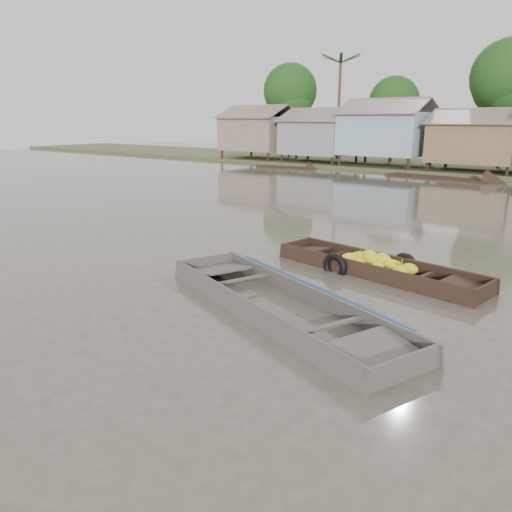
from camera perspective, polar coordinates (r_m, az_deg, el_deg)
The scene contains 3 objects.
ground at distance 10.80m, azimuth 1.39°, elevation -5.32°, with size 120.00×120.00×0.00m, color #4A4439.
banana_boat at distance 13.11m, azimuth 13.28°, elevation -1.23°, with size 5.75×2.14×0.78m.
viewer_boat at distance 10.29m, azimuth 2.84°, elevation -6.14°, with size 6.92×3.92×0.54m.
Camera 1 is at (6.01, -8.11, 3.82)m, focal length 35.00 mm.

